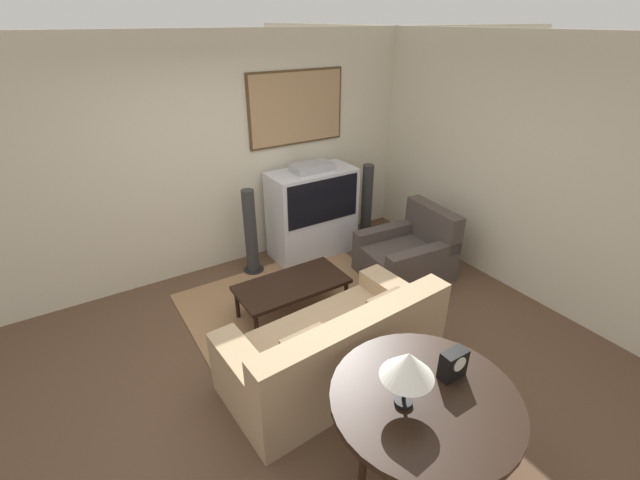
{
  "coord_description": "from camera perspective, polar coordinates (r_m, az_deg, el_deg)",
  "views": [
    {
      "loc": [
        -1.51,
        -2.54,
        2.79
      ],
      "look_at": [
        0.59,
        0.76,
        0.75
      ],
      "focal_mm": 24.0,
      "sensor_mm": 36.0,
      "label": 1
    }
  ],
  "objects": [
    {
      "name": "tv",
      "position": [
        5.47,
        -1.04,
        3.73
      ],
      "size": [
        1.09,
        0.53,
        1.22
      ],
      "color": "silver",
      "rests_on": "ground_plane"
    },
    {
      "name": "wall_back",
      "position": [
        5.12,
        -13.89,
        10.53
      ],
      "size": [
        12.0,
        0.1,
        2.7
      ],
      "color": "beige",
      "rests_on": "ground_plane"
    },
    {
      "name": "console_table",
      "position": [
        2.84,
        13.8,
        -20.54
      ],
      "size": [
        1.15,
        1.15,
        0.78
      ],
      "color": "black",
      "rests_on": "ground_plane"
    },
    {
      "name": "speaker_tower_right",
      "position": [
        5.95,
        6.23,
        4.79
      ],
      "size": [
        0.25,
        0.25,
        1.06
      ],
      "color": "black",
      "rests_on": "ground_plane"
    },
    {
      "name": "speaker_tower_left",
      "position": [
        5.14,
        -9.21,
        0.75
      ],
      "size": [
        0.25,
        0.25,
        1.06
      ],
      "color": "black",
      "rests_on": "ground_plane"
    },
    {
      "name": "mantel_clock",
      "position": [
        2.89,
        17.34,
        -15.51
      ],
      "size": [
        0.17,
        0.1,
        0.2
      ],
      "color": "black",
      "rests_on": "console_table"
    },
    {
      "name": "coffee_table",
      "position": [
        4.42,
        -3.76,
        -6.13
      ],
      "size": [
        1.13,
        0.57,
        0.38
      ],
      "color": "black",
      "rests_on": "ground_plane"
    },
    {
      "name": "table_lamp",
      "position": [
        2.53,
        11.64,
        -16.1
      ],
      "size": [
        0.31,
        0.31,
        0.38
      ],
      "color": "black",
      "rests_on": "console_table"
    },
    {
      "name": "ground_plane",
      "position": [
        4.06,
        -1.28,
        -15.81
      ],
      "size": [
        12.0,
        12.0,
        0.0
      ],
      "primitive_type": "plane",
      "color": "brown"
    },
    {
      "name": "armchair",
      "position": [
        5.22,
        11.58,
        -2.0
      ],
      "size": [
        1.02,
        0.91,
        0.82
      ],
      "rotation": [
        0.0,
        0.0,
        -1.66
      ],
      "color": "#473D38",
      "rests_on": "ground_plane"
    },
    {
      "name": "wall_right",
      "position": [
        5.07,
        25.21,
        8.41
      ],
      "size": [
        0.06,
        12.0,
        2.7
      ],
      "color": "beige",
      "rests_on": "ground_plane"
    },
    {
      "name": "couch",
      "position": [
        3.73,
        2.07,
        -14.44
      ],
      "size": [
        1.88,
        1.0,
        0.81
      ],
      "rotation": [
        0.0,
        0.0,
        3.21
      ],
      "color": "tan",
      "rests_on": "ground_plane"
    },
    {
      "name": "area_rug",
      "position": [
        4.7,
        -2.99,
        -8.83
      ],
      "size": [
        2.24,
        1.89,
        0.01
      ],
      "color": "#99704C",
      "rests_on": "ground_plane"
    }
  ]
}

